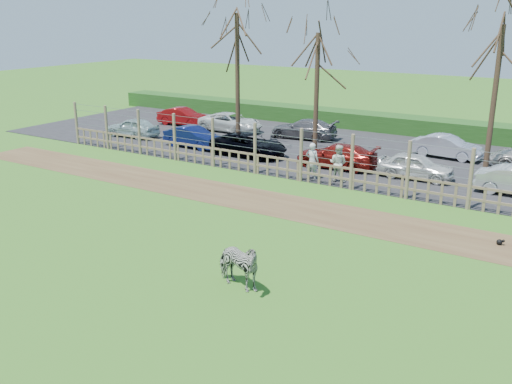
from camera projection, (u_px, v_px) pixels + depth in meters
The scene contains 21 objects.
ground at pixel (194, 235), 20.05m from camera, with size 120.00×120.00×0.00m, color #508C26.
dirt_strip at pixel (261, 201), 23.69m from camera, with size 34.00×2.80×0.01m, color brown.
asphalt at pixel (355, 153), 31.77m from camera, with size 44.00×13.00×0.04m, color #232326.
hedge at pixel (397, 124), 37.27m from camera, with size 46.00×2.00×1.10m, color #1E4716.
fence at pixel (301, 164), 26.28m from camera, with size 30.16×0.16×2.50m.
tree_left at pixel (237, 48), 31.77m from camera, with size 4.80×4.80×7.88m.
tree_mid at pixel (317, 64), 30.52m from camera, with size 4.80×4.80×6.83m.
tree_right at pixel (498, 64), 26.26m from camera, with size 4.80×4.80×7.35m.
zebra at pixel (237, 265), 15.97m from camera, with size 0.78×1.71×1.44m, color gray.
visitor_a at pixel (312, 161), 26.49m from camera, with size 0.63×0.41×1.72m, color silver.
visitor_b at pixel (338, 163), 26.11m from camera, with size 0.84×0.65×1.72m, color beige.
crow at pixel (500, 242), 19.17m from camera, with size 0.27×0.20×0.22m.
car_0 at pixel (133, 127), 35.72m from camera, with size 1.42×3.52×1.20m, color #AEC6C2.
car_1 at pixel (193, 137), 32.94m from camera, with size 1.27×3.64×1.20m, color #0E1954.
car_2 at pixel (249, 145), 30.99m from camera, with size 1.99×4.32×1.20m, color black.
car_3 at pixel (337, 156), 28.59m from camera, with size 1.68×4.13×1.20m, color maroon.
car_4 at pixel (416, 166), 26.66m from camera, with size 1.42×3.52×1.20m, color silver.
car_7 at pixel (183, 117), 39.46m from camera, with size 1.27×3.64×1.20m, color maroon.
car_8 at pixel (231, 122), 37.41m from camera, with size 1.99×4.32×1.20m, color white.
car_9 at pixel (304, 129), 35.25m from camera, with size 1.68×4.13×1.20m, color #5D5B5F.
car_11 at pixel (447, 147), 30.54m from camera, with size 1.27×3.64×1.20m, color #B6B8C7.
Camera 1 is at (11.75, -14.67, 7.45)m, focal length 40.00 mm.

